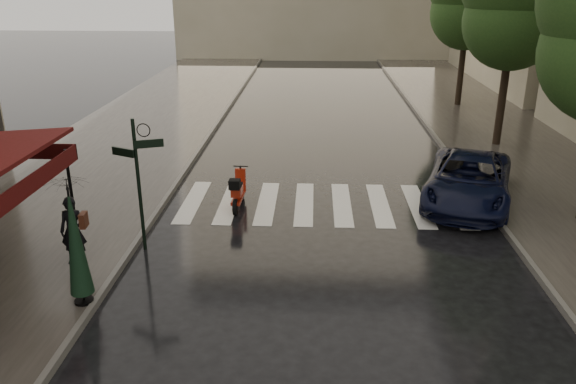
# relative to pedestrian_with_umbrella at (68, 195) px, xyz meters

# --- Properties ---
(ground) EXTENTS (120.00, 120.00, 0.00)m
(ground) POSITION_rel_pedestrian_with_umbrella_xyz_m (2.40, -2.06, -1.70)
(ground) COLOR black
(ground) RESTS_ON ground
(sidewalk_near) EXTENTS (6.00, 60.00, 0.12)m
(sidewalk_near) POSITION_rel_pedestrian_with_umbrella_xyz_m (-2.10, 9.94, -1.64)
(sidewalk_near) COLOR #38332D
(sidewalk_near) RESTS_ON ground
(sidewalk_far) EXTENTS (5.50, 60.00, 0.12)m
(sidewalk_far) POSITION_rel_pedestrian_with_umbrella_xyz_m (12.65, 9.94, -1.64)
(sidewalk_far) COLOR #38332D
(sidewalk_far) RESTS_ON ground
(curb_near) EXTENTS (0.12, 60.00, 0.16)m
(curb_near) POSITION_rel_pedestrian_with_umbrella_xyz_m (0.95, 9.94, -1.62)
(curb_near) COLOR #595651
(curb_near) RESTS_ON ground
(curb_far) EXTENTS (0.12, 60.00, 0.16)m
(curb_far) POSITION_rel_pedestrian_with_umbrella_xyz_m (9.85, 9.94, -1.62)
(curb_far) COLOR #595651
(curb_far) RESTS_ON ground
(crosswalk) EXTENTS (7.85, 3.20, 0.01)m
(crosswalk) POSITION_rel_pedestrian_with_umbrella_xyz_m (5.38, 3.94, -1.69)
(crosswalk) COLOR silver
(crosswalk) RESTS_ON ground
(signpost) EXTENTS (1.17, 0.29, 3.10)m
(signpost) POSITION_rel_pedestrian_with_umbrella_xyz_m (1.21, 0.94, 0.13)
(signpost) COLOR black
(signpost) RESTS_ON ground
(pedestrian_with_umbrella) EXTENTS (0.95, 0.97, 2.37)m
(pedestrian_with_umbrella) POSITION_rel_pedestrian_with_umbrella_xyz_m (0.00, 0.00, 0.00)
(pedestrian_with_umbrella) COLOR black
(pedestrian_with_umbrella) RESTS_ON sidewalk_near
(scooter) EXTENTS (0.41, 1.55, 1.02)m
(scooter) POSITION_rel_pedestrian_with_umbrella_xyz_m (3.05, 3.57, -1.22)
(scooter) COLOR black
(scooter) RESTS_ON ground
(parked_car) EXTENTS (3.53, 5.19, 1.32)m
(parked_car) POSITION_rel_pedestrian_with_umbrella_xyz_m (9.40, 4.26, -1.04)
(parked_car) COLOR black
(parked_car) RESTS_ON ground
(parasol_back) EXTENTS (0.44, 0.44, 2.36)m
(parasol_back) POSITION_rel_pedestrian_with_umbrella_xyz_m (0.75, -1.56, -0.31)
(parasol_back) COLOR black
(parasol_back) RESTS_ON sidewalk_near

